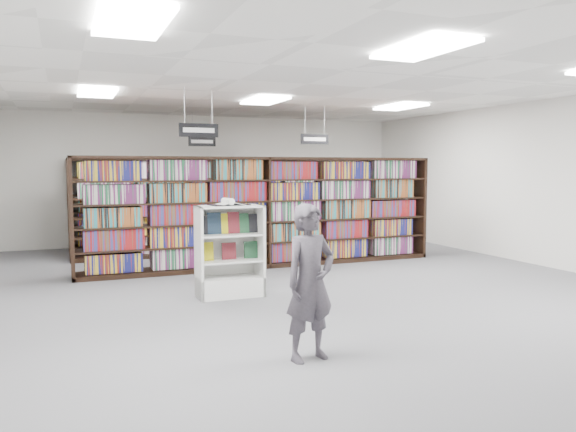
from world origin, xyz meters
name	(u,v)px	position (x,y,z in m)	size (l,w,h in m)	color
floor	(307,286)	(0.00, 0.00, 0.00)	(12.00, 12.00, 0.00)	#4D4D51
ceiling	(308,84)	(0.00, 0.00, 3.20)	(10.00, 12.00, 0.10)	white
wall_back	(213,179)	(0.00, 6.00, 1.60)	(10.00, 0.10, 3.20)	silver
wall_right	(546,183)	(5.00, 0.00, 1.60)	(0.10, 12.00, 3.20)	silver
bookshelf_row_near	(265,212)	(0.00, 2.00, 1.05)	(7.00, 0.60, 2.10)	black
bookshelf_row_mid	(235,205)	(0.00, 4.00, 1.05)	(7.00, 0.60, 2.10)	black
bookshelf_row_far	(216,201)	(0.00, 5.70, 1.05)	(7.00, 0.60, 2.10)	black
aisle_sign_left	(199,129)	(-1.50, 1.00, 2.53)	(0.65, 0.02, 0.80)	#B2B2B7
aisle_sign_right	(315,138)	(1.50, 3.00, 2.53)	(0.65, 0.02, 0.80)	#B2B2B7
aisle_sign_center	(202,141)	(-0.50, 5.00, 2.53)	(0.65, 0.02, 0.80)	#B2B2B7
troffer_front_left	(131,22)	(-3.00, -3.00, 3.16)	(0.60, 1.20, 0.04)	white
troffer_front_center	(423,49)	(0.00, -3.00, 3.16)	(0.60, 1.20, 0.04)	white
troffer_back_left	(97,93)	(-3.00, 2.00, 3.16)	(0.60, 1.20, 0.04)	white
troffer_back_center	(265,101)	(0.00, 2.00, 3.16)	(0.60, 1.20, 0.04)	white
troffer_back_right	(400,107)	(3.00, 2.00, 3.16)	(0.60, 1.20, 0.04)	white
endcap_display	(229,265)	(-1.33, -0.15, 0.47)	(0.97, 0.49, 1.35)	white
open_book	(229,203)	(-1.34, -0.16, 1.38)	(0.60, 0.40, 0.13)	black
shopper	(310,282)	(-1.36, -3.13, 0.78)	(0.57, 0.37, 1.55)	#433F48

